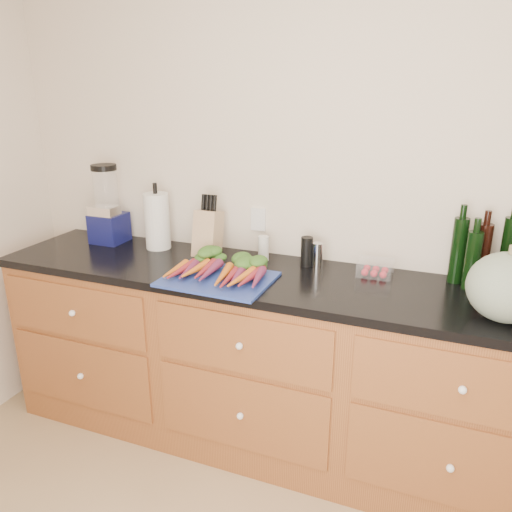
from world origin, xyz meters
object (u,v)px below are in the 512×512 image
at_px(blender_appliance, 107,209).
at_px(knife_block, 208,234).
at_px(cutting_board, 218,279).
at_px(paper_towel, 157,221).
at_px(carrots, 222,269).
at_px(squash, 507,287).
at_px(tomato_box, 375,268).

bearing_deg(blender_appliance, knife_block, -1.59).
relative_size(cutting_board, paper_towel, 1.61).
xyz_separation_m(carrots, blender_appliance, (-0.83, 0.27, 0.15)).
relative_size(carrots, squash, 1.56).
xyz_separation_m(cutting_board, tomato_box, (0.66, 0.33, 0.03)).
distance_m(carrots, paper_towel, 0.59).
bearing_deg(blender_appliance, carrots, -18.18).
distance_m(carrots, tomato_box, 0.72).
distance_m(blender_appliance, knife_block, 0.64).
bearing_deg(blender_appliance, squash, -8.07).
relative_size(cutting_board, tomato_box, 3.08).
relative_size(paper_towel, knife_block, 1.27).
bearing_deg(knife_block, blender_appliance, 178.41).
xyz_separation_m(carrots, tomato_box, (0.66, 0.29, -0.00)).
distance_m(paper_towel, knife_block, 0.32).
xyz_separation_m(blender_appliance, tomato_box, (1.49, 0.01, -0.16)).
height_order(cutting_board, paper_towel, paper_towel).
bearing_deg(squash, blender_appliance, 171.93).
distance_m(squash, knife_block, 1.41).
xyz_separation_m(carrots, squash, (1.18, -0.01, 0.09)).
distance_m(cutting_board, squash, 1.19).
bearing_deg(carrots, cutting_board, -90.00).
bearing_deg(carrots, tomato_box, 23.44).
relative_size(cutting_board, knife_block, 2.04).
bearing_deg(cutting_board, tomato_box, 26.61).
distance_m(cutting_board, carrots, 0.06).
height_order(blender_appliance, tomato_box, blender_appliance).
height_order(squash, paper_towel, paper_towel).
bearing_deg(paper_towel, knife_block, -3.63).
bearing_deg(tomato_box, squash, -29.55).
bearing_deg(blender_appliance, paper_towel, 0.43).
bearing_deg(knife_block, cutting_board, -56.58).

